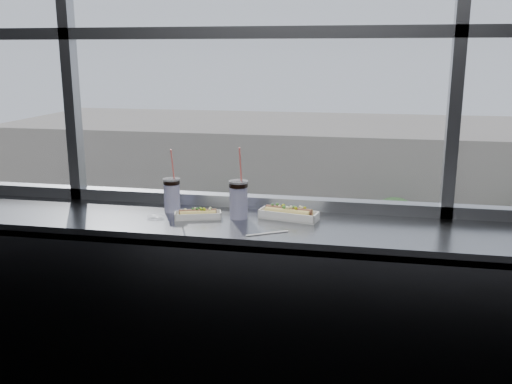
% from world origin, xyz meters
% --- Properties ---
extents(wall_back_lower, '(6.00, 0.00, 6.00)m').
position_xyz_m(wall_back_lower, '(0.00, 1.50, 0.55)').
color(wall_back_lower, black).
rests_on(wall_back_lower, ground).
extents(counter, '(6.00, 0.55, 0.06)m').
position_xyz_m(counter, '(0.00, 1.23, 1.07)').
color(counter, gray).
rests_on(counter, ground).
extents(counter_fascia, '(6.00, 0.04, 1.04)m').
position_xyz_m(counter_fascia, '(0.00, 0.97, 0.55)').
color(counter_fascia, gray).
rests_on(counter_fascia, ground).
extents(hotdog_tray_left, '(0.24, 0.14, 0.06)m').
position_xyz_m(hotdog_tray_left, '(-0.21, 1.22, 1.12)').
color(hotdog_tray_left, white).
rests_on(hotdog_tray_left, counter).
extents(hotdog_tray_right, '(0.31, 0.15, 0.07)m').
position_xyz_m(hotdog_tray_right, '(0.23, 1.30, 1.13)').
color(hotdog_tray_right, white).
rests_on(hotdog_tray_right, counter).
extents(soda_cup_left, '(0.09, 0.09, 0.33)m').
position_xyz_m(soda_cup_left, '(-0.38, 1.32, 1.20)').
color(soda_cup_left, white).
rests_on(soda_cup_left, counter).
extents(soda_cup_right, '(0.10, 0.10, 0.36)m').
position_xyz_m(soda_cup_right, '(-0.02, 1.28, 1.20)').
color(soda_cup_right, white).
rests_on(soda_cup_right, counter).
extents(loose_straw, '(0.18, 0.11, 0.01)m').
position_xyz_m(loose_straw, '(0.17, 1.05, 1.10)').
color(loose_straw, white).
rests_on(loose_straw, counter).
extents(wrapper, '(0.10, 0.07, 0.02)m').
position_xyz_m(wrapper, '(-0.42, 1.19, 1.11)').
color(wrapper, silver).
rests_on(wrapper, counter).
extents(plaza_ground, '(120.00, 120.00, 0.00)m').
position_xyz_m(plaza_ground, '(0.00, 45.00, -11.00)').
color(plaza_ground, '#B0AA8D').
rests_on(plaza_ground, ground).
extents(street_asphalt, '(80.00, 10.00, 0.06)m').
position_xyz_m(street_asphalt, '(0.00, 21.50, -10.97)').
color(street_asphalt, black).
rests_on(street_asphalt, plaza_ground).
extents(far_sidewalk, '(80.00, 6.00, 0.04)m').
position_xyz_m(far_sidewalk, '(0.00, 29.50, -10.98)').
color(far_sidewalk, '#B0AA8D').
rests_on(far_sidewalk, plaza_ground).
extents(far_building, '(50.00, 14.00, 8.00)m').
position_xyz_m(far_building, '(0.00, 39.50, -7.00)').
color(far_building, gray).
rests_on(far_building, plaza_ground).
extents(car_near_b, '(2.43, 5.74, 1.91)m').
position_xyz_m(car_near_b, '(-5.30, 17.50, -9.99)').
color(car_near_b, black).
rests_on(car_near_b, street_asphalt).
extents(car_far_a, '(3.04, 6.87, 2.26)m').
position_xyz_m(car_far_a, '(-9.82, 25.50, -9.81)').
color(car_far_a, black).
rests_on(car_far_a, street_asphalt).
extents(car_near_a, '(2.67, 6.34, 2.11)m').
position_xyz_m(car_near_a, '(-12.33, 17.50, -9.89)').
color(car_near_a, silver).
rests_on(car_near_a, street_asphalt).
extents(car_far_b, '(3.59, 6.85, 2.18)m').
position_xyz_m(car_far_b, '(0.45, 25.50, -9.85)').
color(car_far_b, maroon).
rests_on(car_far_b, street_asphalt).
extents(pedestrian_c, '(0.71, 0.94, 2.12)m').
position_xyz_m(pedestrian_c, '(3.51, 29.78, -9.90)').
color(pedestrian_c, '#66605B').
rests_on(pedestrian_c, far_sidewalk).
extents(pedestrian_d, '(1.02, 0.76, 2.29)m').
position_xyz_m(pedestrian_d, '(7.03, 29.53, -9.81)').
color(pedestrian_d, '#66605B').
rests_on(pedestrian_d, far_sidewalk).
extents(tree_left, '(3.00, 3.00, 4.68)m').
position_xyz_m(tree_left, '(-8.02, 29.50, -7.82)').
color(tree_left, '#47382B').
rests_on(tree_left, far_sidewalk).
extents(tree_center, '(3.32, 3.32, 5.19)m').
position_xyz_m(tree_center, '(2.20, 29.50, -7.48)').
color(tree_center, '#47382B').
rests_on(tree_center, far_sidewalk).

